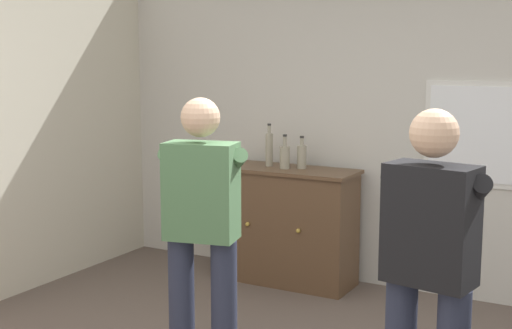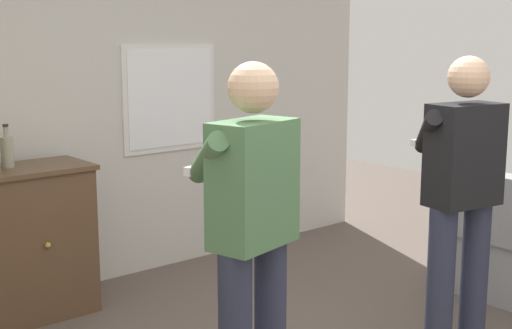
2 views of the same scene
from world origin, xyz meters
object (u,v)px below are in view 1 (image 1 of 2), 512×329
at_px(sideboard_cabinet, 285,225).
at_px(person_standing_right, 430,270).
at_px(bottle_spirits_clear, 302,156).
at_px(person_standing_left, 202,228).
at_px(bottle_wine_green, 285,156).
at_px(bottle_liquor_amber, 269,149).

xyz_separation_m(sideboard_cabinet, person_standing_right, (1.78, -2.09, 0.45)).
height_order(bottle_spirits_clear, person_standing_left, person_standing_left).
xyz_separation_m(bottle_wine_green, bottle_liquor_amber, (-0.18, 0.06, 0.05)).
bearing_deg(person_standing_left, bottle_liquor_amber, 107.32).
relative_size(bottle_spirits_clear, person_standing_left, 0.16).
bearing_deg(sideboard_cabinet, bottle_wine_green, -79.26).
bearing_deg(bottle_liquor_amber, sideboard_cabinet, -10.67).
relative_size(sideboard_cabinet, bottle_spirits_clear, 4.46).
bearing_deg(bottle_liquor_amber, bottle_wine_green, -18.89).
distance_m(sideboard_cabinet, bottle_liquor_amber, 0.66).
distance_m(bottle_wine_green, person_standing_left, 1.96).
distance_m(bottle_wine_green, bottle_liquor_amber, 0.19).
bearing_deg(bottle_spirits_clear, bottle_liquor_amber, -177.08).
distance_m(sideboard_cabinet, bottle_spirits_clear, 0.60).
xyz_separation_m(bottle_wine_green, bottle_spirits_clear, (0.12, 0.08, 0.00)).
relative_size(bottle_liquor_amber, person_standing_left, 0.21).
bearing_deg(bottle_wine_green, person_standing_left, -77.13).
xyz_separation_m(bottle_wine_green, person_standing_left, (0.44, -1.90, -0.14)).
height_order(sideboard_cabinet, bottle_wine_green, bottle_wine_green).
bearing_deg(sideboard_cabinet, bottle_liquor_amber, 169.33).
bearing_deg(bottle_spirits_clear, sideboard_cabinet, -158.97).
distance_m(bottle_spirits_clear, person_standing_right, 2.71).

